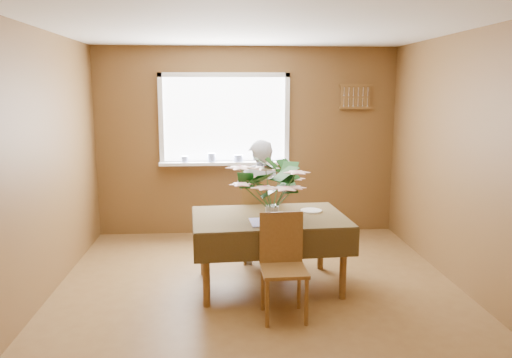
{
  "coord_description": "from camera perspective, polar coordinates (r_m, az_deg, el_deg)",
  "views": [
    {
      "loc": [
        -0.35,
        -4.41,
        1.95
      ],
      "look_at": [
        0.0,
        0.55,
        1.05
      ],
      "focal_mm": 35.0,
      "sensor_mm": 36.0,
      "label": 1
    }
  ],
  "objects": [
    {
      "name": "floor",
      "position": [
        4.84,
        0.47,
        -13.53
      ],
      "size": [
        4.5,
        4.5,
        0.0
      ],
      "primitive_type": "plane",
      "color": "brown",
      "rests_on": "ground"
    },
    {
      "name": "ceiling",
      "position": [
        4.46,
        0.52,
        17.34
      ],
      "size": [
        4.5,
        4.5,
        0.0
      ],
      "primitive_type": "plane",
      "rotation": [
        3.14,
        0.0,
        0.0
      ],
      "color": "white",
      "rests_on": "wall_back"
    },
    {
      "name": "wall_back",
      "position": [
        6.71,
        -1.02,
        4.27
      ],
      "size": [
        4.0,
        0.0,
        4.0
      ],
      "primitive_type": "plane",
      "rotation": [
        1.57,
        0.0,
        0.0
      ],
      "color": "brown",
      "rests_on": "floor"
    },
    {
      "name": "wall_front",
      "position": [
        2.3,
        4.92,
        -7.54
      ],
      "size": [
        4.0,
        0.0,
        4.0
      ],
      "primitive_type": "plane",
      "rotation": [
        -1.57,
        0.0,
        0.0
      ],
      "color": "brown",
      "rests_on": "floor"
    },
    {
      "name": "wall_left",
      "position": [
        4.76,
        -24.26,
        0.89
      ],
      "size": [
        0.0,
        4.5,
        4.5
      ],
      "primitive_type": "plane",
      "rotation": [
        1.57,
        0.0,
        1.57
      ],
      "color": "brown",
      "rests_on": "floor"
    },
    {
      "name": "wall_right",
      "position": [
        5.05,
        23.78,
        1.41
      ],
      "size": [
        0.0,
        4.5,
        4.5
      ],
      "primitive_type": "plane",
      "rotation": [
        1.57,
        0.0,
        -1.57
      ],
      "color": "brown",
      "rests_on": "floor"
    },
    {
      "name": "window_assembly",
      "position": [
        6.64,
        -3.54,
        5.15
      ],
      "size": [
        1.72,
        0.2,
        1.22
      ],
      "color": "white",
      "rests_on": "wall_back"
    },
    {
      "name": "spoon_rack",
      "position": [
        6.87,
        11.32,
        9.23
      ],
      "size": [
        0.44,
        0.05,
        0.33
      ],
      "color": "brown",
      "rests_on": "wall_back"
    },
    {
      "name": "dining_table",
      "position": [
        4.92,
        1.52,
        -5.21
      ],
      "size": [
        1.56,
        1.11,
        0.73
      ],
      "rotation": [
        0.0,
        0.0,
        0.07
      ],
      "color": "brown",
      "rests_on": "floor"
    },
    {
      "name": "chair_far",
      "position": [
        5.61,
        0.64,
        -4.36
      ],
      "size": [
        0.47,
        0.47,
        0.98
      ],
      "rotation": [
        0.0,
        0.0,
        3.02
      ],
      "color": "brown",
      "rests_on": "floor"
    },
    {
      "name": "chair_near",
      "position": [
        4.38,
        3.06,
        -9.22
      ],
      "size": [
        0.4,
        0.4,
        0.9
      ],
      "rotation": [
        0.0,
        0.0,
        0.03
      ],
      "color": "brown",
      "rests_on": "floor"
    },
    {
      "name": "seated_woman",
      "position": [
        5.56,
        0.38,
        -2.69
      ],
      "size": [
        0.57,
        0.43,
        1.41
      ],
      "primitive_type": "imported",
      "rotation": [
        0.0,
        0.0,
        3.33
      ],
      "color": "white",
      "rests_on": "floor"
    },
    {
      "name": "flower_bouquet",
      "position": [
        4.6,
        1.88,
        -0.65
      ],
      "size": [
        0.64,
        0.64,
        0.55
      ],
      "rotation": [
        0.0,
        0.0,
        -0.18
      ],
      "color": "white",
      "rests_on": "dining_table"
    },
    {
      "name": "side_plate",
      "position": [
        5.1,
        6.31,
        -3.62
      ],
      "size": [
        0.27,
        0.27,
        0.01
      ],
      "primitive_type": "cylinder",
      "rotation": [
        0.0,
        0.0,
        -0.29
      ],
      "color": "white",
      "rests_on": "dining_table"
    },
    {
      "name": "table_knife",
      "position": [
        4.77,
        4.53,
        -4.56
      ],
      "size": [
        0.1,
        0.24,
        0.0
      ],
      "primitive_type": "cube",
      "rotation": [
        0.0,
        0.0,
        0.32
      ],
      "color": "silver",
      "rests_on": "dining_table"
    }
  ]
}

